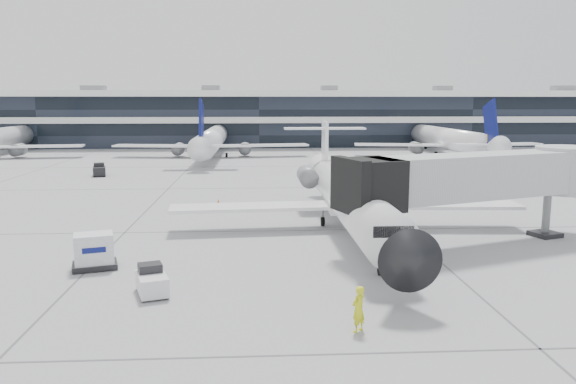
{
  "coord_description": "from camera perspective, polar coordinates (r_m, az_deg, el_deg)",
  "views": [
    {
      "loc": [
        -0.62,
        -39.31,
        9.25
      ],
      "look_at": [
        1.69,
        1.34,
        2.6
      ],
      "focal_mm": 35.0,
      "sensor_mm": 36.0,
      "label": 1
    }
  ],
  "objects": [
    {
      "name": "traffic_cone",
      "position": [
        50.51,
        -7.09,
        -1.04
      ],
      "size": [
        0.46,
        0.46,
        0.57
      ],
      "rotation": [
        0.0,
        0.0,
        0.2
      ],
      "color": "#E1560B",
      "rests_on": "ground"
    },
    {
      "name": "terminal",
      "position": [
        121.39,
        -2.98,
        7.26
      ],
      "size": [
        170.0,
        22.0,
        10.0
      ],
      "primitive_type": "cube",
      "color": "black",
      "rests_on": "ground"
    },
    {
      "name": "baggage_tug",
      "position": [
        28.16,
        -13.67,
        -8.82
      ],
      "size": [
        1.94,
        2.51,
        1.41
      ],
      "rotation": [
        0.0,
        0.0,
        0.32
      ],
      "color": "silver",
      "rests_on": "ground"
    },
    {
      "name": "bg_jet_center",
      "position": [
        95.05,
        -7.7,
        3.61
      ],
      "size": [
        32.0,
        40.0,
        9.6
      ],
      "primitive_type": null,
      "color": "white",
      "rests_on": "ground"
    },
    {
      "name": "regional_jet",
      "position": [
        40.65,
        6.0,
        -0.32
      ],
      "size": [
        25.52,
        31.71,
        7.34
      ],
      "rotation": [
        0.0,
        0.0,
        0.0
      ],
      "color": "white",
      "rests_on": "ground"
    },
    {
      "name": "ramp_worker",
      "position": [
        23.24,
        7.16,
        -11.7
      ],
      "size": [
        0.83,
        0.81,
        1.92
      ],
      "primitive_type": "imported",
      "rotation": [
        0.0,
        0.0,
        3.88
      ],
      "color": "yellow",
      "rests_on": "ground"
    },
    {
      "name": "bg_jet_right",
      "position": [
        100.22,
        15.79,
        3.63
      ],
      "size": [
        32.0,
        40.0,
        9.6
      ],
      "primitive_type": null,
      "color": "white",
      "rests_on": "ground"
    },
    {
      "name": "ground",
      "position": [
        40.39,
        -2.29,
        -3.97
      ],
      "size": [
        220.0,
        220.0,
        0.0
      ],
      "primitive_type": "plane",
      "color": "#959597",
      "rests_on": "ground"
    },
    {
      "name": "cargo_uld",
      "position": [
        33.1,
        -19.1,
        -5.73
      ],
      "size": [
        2.77,
        2.35,
        1.94
      ],
      "rotation": [
        0.0,
        0.0,
        0.29
      ],
      "color": "black",
      "rests_on": "ground"
    },
    {
      "name": "far_tug",
      "position": [
        73.47,
        -18.62,
        2.11
      ],
      "size": [
        2.03,
        2.76,
        1.58
      ],
      "rotation": [
        0.0,
        0.0,
        0.25
      ],
      "color": "black",
      "rests_on": "ground"
    },
    {
      "name": "jet_bridge",
      "position": [
        38.17,
        19.77,
        1.53
      ],
      "size": [
        18.6,
        9.48,
        6.14
      ],
      "rotation": [
        0.0,
        0.0,
        0.35
      ],
      "color": "#B8BABD",
      "rests_on": "ground"
    }
  ]
}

